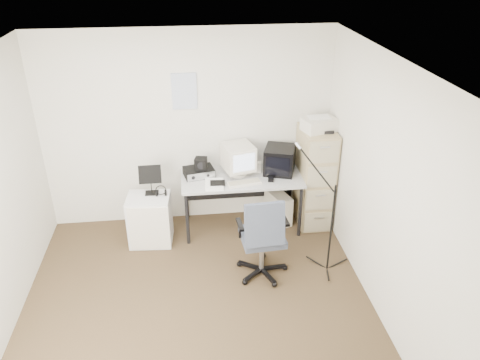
{
  "coord_description": "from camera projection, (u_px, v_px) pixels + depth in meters",
  "views": [
    {
      "loc": [
        -0.02,
        -3.7,
        3.4
      ],
      "look_at": [
        0.55,
        0.95,
        0.95
      ],
      "focal_mm": 35.0,
      "sensor_mm": 36.0,
      "label": 1
    }
  ],
  "objects": [
    {
      "name": "ceiling",
      "position": [
        185.0,
        65.0,
        3.67
      ],
      "size": [
        3.6,
        3.6,
        0.01
      ],
      "primitive_type": "cube",
      "color": "white",
      "rests_on": "ground"
    },
    {
      "name": "radio_receiver",
      "position": [
        199.0,
        172.0,
        5.84
      ],
      "size": [
        0.41,
        0.33,
        0.1
      ],
      "primitive_type": "cube",
      "rotation": [
        0.0,
        0.0,
        0.21
      ],
      "color": "black",
      "rests_on": "desk"
    },
    {
      "name": "keyboard",
      "position": [
        244.0,
        183.0,
        5.66
      ],
      "size": [
        0.43,
        0.22,
        0.02
      ],
      "primitive_type": "cube",
      "rotation": [
        0.0,
        0.0,
        0.19
      ],
      "color": "beige",
      "rests_on": "desk"
    },
    {
      "name": "office_chair",
      "position": [
        262.0,
        235.0,
        5.08
      ],
      "size": [
        0.63,
        0.63,
        1.03
      ],
      "primitive_type": "cube",
      "rotation": [
        0.0,
        0.0,
        0.07
      ],
      "color": "#505868",
      "rests_on": "floor"
    },
    {
      "name": "pc_tower",
      "position": [
        278.0,
        207.0,
        6.2
      ],
      "size": [
        0.32,
        0.47,
        0.41
      ],
      "primitive_type": "cube",
      "rotation": [
        0.0,
        0.0,
        0.32
      ],
      "color": "beige",
      "rests_on": "floor"
    },
    {
      "name": "papers",
      "position": [
        214.0,
        184.0,
        5.64
      ],
      "size": [
        0.24,
        0.31,
        0.02
      ],
      "primitive_type": "cube",
      "rotation": [
        0.0,
        0.0,
        -0.07
      ],
      "color": "white",
      "rests_on": "desk"
    },
    {
      "name": "radio_speaker",
      "position": [
        201.0,
        163.0,
        5.77
      ],
      "size": [
        0.17,
        0.16,
        0.14
      ],
      "primitive_type": "cube",
      "rotation": [
        0.0,
        0.0,
        -0.23
      ],
      "color": "black",
      "rests_on": "radio_receiver"
    },
    {
      "name": "crt_tv",
      "position": [
        280.0,
        160.0,
        5.89
      ],
      "size": [
        0.47,
        0.48,
        0.33
      ],
      "primitive_type": "cube",
      "rotation": [
        0.0,
        0.0,
        -0.33
      ],
      "color": "black",
      "rests_on": "desk"
    },
    {
      "name": "mouse",
      "position": [
        271.0,
        179.0,
        5.75
      ],
      "size": [
        0.09,
        0.13,
        0.04
      ],
      "primitive_type": "cube",
      "rotation": [
        0.0,
        0.0,
        -0.19
      ],
      "color": "black",
      "rests_on": "desk"
    },
    {
      "name": "desk",
      "position": [
        241.0,
        202.0,
        6.0
      ],
      "size": [
        1.5,
        0.7,
        0.73
      ],
      "primitive_type": "cube",
      "color": "silver",
      "rests_on": "floor"
    },
    {
      "name": "filing_cabinet",
      "position": [
        315.0,
        177.0,
        6.0
      ],
      "size": [
        0.4,
        0.6,
        1.3
      ],
      "primitive_type": "cube",
      "color": "tan",
      "rests_on": "floor"
    },
    {
      "name": "desk_speaker",
      "position": [
        258.0,
        167.0,
        5.93
      ],
      "size": [
        0.09,
        0.09,
        0.13
      ],
      "primitive_type": "cube",
      "rotation": [
        0.0,
        0.0,
        -0.23
      ],
      "color": "beige",
      "rests_on": "desk"
    },
    {
      "name": "wall_back",
      "position": [
        188.0,
        130.0,
        5.83
      ],
      "size": [
        3.6,
        0.02,
        2.5
      ],
      "primitive_type": "cube",
      "color": "silver",
      "rests_on": "ground"
    },
    {
      "name": "wall_front",
      "position": [
        203.0,
        360.0,
        2.67
      ],
      "size": [
        3.6,
        0.02,
        2.5
      ],
      "primitive_type": "cube",
      "color": "silver",
      "rests_on": "ground"
    },
    {
      "name": "side_cart",
      "position": [
        150.0,
        220.0,
        5.73
      ],
      "size": [
        0.54,
        0.44,
        0.63
      ],
      "primitive_type": "cube",
      "rotation": [
        0.0,
        0.0,
        -0.08
      ],
      "color": "silver",
      "rests_on": "floor"
    },
    {
      "name": "wall_right",
      "position": [
        382.0,
        191.0,
        4.44
      ],
      "size": [
        0.02,
        3.6,
        2.5
      ],
      "primitive_type": "cube",
      "color": "silver",
      "rests_on": "ground"
    },
    {
      "name": "music_stand",
      "position": [
        151.0,
        179.0,
        5.58
      ],
      "size": [
        0.27,
        0.15,
        0.39
      ],
      "primitive_type": "cube",
      "rotation": [
        0.0,
        0.0,
        0.05
      ],
      "color": "black",
      "rests_on": "side_cart"
    },
    {
      "name": "wall_calendar",
      "position": [
        184.0,
        91.0,
        5.59
      ],
      "size": [
        0.3,
        0.02,
        0.44
      ],
      "primitive_type": "cube",
      "color": "white",
      "rests_on": "wall_back"
    },
    {
      "name": "headphones",
      "position": [
        161.0,
        192.0,
        5.6
      ],
      "size": [
        0.18,
        0.18,
        0.03
      ],
      "primitive_type": "torus",
      "rotation": [
        0.0,
        0.0,
        -0.29
      ],
      "color": "black",
      "rests_on": "side_cart"
    },
    {
      "name": "mic_stand",
      "position": [
        333.0,
        216.0,
        5.06
      ],
      "size": [
        0.03,
        0.03,
        1.42
      ],
      "primitive_type": "cylinder",
      "rotation": [
        0.0,
        0.0,
        2.1
      ],
      "color": "black",
      "rests_on": "floor"
    },
    {
      "name": "crt_monitor",
      "position": [
        238.0,
        160.0,
        5.82
      ],
      "size": [
        0.44,
        0.45,
        0.39
      ],
      "primitive_type": "cube",
      "rotation": [
        0.0,
        0.0,
        0.26
      ],
      "color": "beige",
      "rests_on": "desk"
    },
    {
      "name": "floor",
      "position": [
        198.0,
        307.0,
        4.83
      ],
      "size": [
        3.6,
        3.6,
        0.01
      ],
      "primitive_type": "cube",
      "color": "#392C1C",
      "rests_on": "ground"
    },
    {
      "name": "printer",
      "position": [
        319.0,
        125.0,
        5.64
      ],
      "size": [
        0.46,
        0.37,
        0.15
      ],
      "primitive_type": "cube",
      "rotation": [
        0.0,
        0.0,
        0.29
      ],
      "color": "beige",
      "rests_on": "filing_cabinet"
    }
  ]
}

